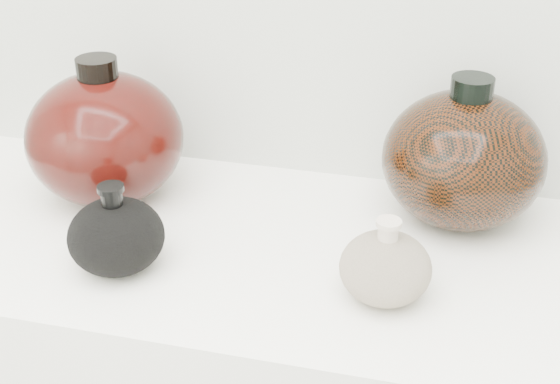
% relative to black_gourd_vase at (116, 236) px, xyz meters
% --- Properties ---
extents(black_gourd_vase, '(0.17, 0.17, 0.13)m').
position_rel_black_gourd_vase_xyz_m(black_gourd_vase, '(0.00, 0.00, 0.00)').
color(black_gourd_vase, black).
rests_on(black_gourd_vase, display_counter).
extents(cream_gourd_vase, '(0.14, 0.14, 0.12)m').
position_rel_black_gourd_vase_xyz_m(cream_gourd_vase, '(0.37, 0.02, -0.01)').
color(cream_gourd_vase, beige).
rests_on(cream_gourd_vase, display_counter).
extents(left_round_pot, '(0.30, 0.30, 0.24)m').
position_rel_black_gourd_vase_xyz_m(left_round_pot, '(-0.10, 0.19, 0.05)').
color(left_round_pot, black).
rests_on(left_round_pot, display_counter).
extents(right_round_pot, '(0.32, 0.32, 0.24)m').
position_rel_black_gourd_vase_xyz_m(right_round_pot, '(0.46, 0.25, 0.05)').
color(right_round_pot, black).
rests_on(right_round_pot, display_counter).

